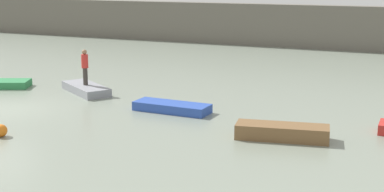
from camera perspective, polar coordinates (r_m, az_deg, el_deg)
The scene contains 8 objects.
ground_plane at distance 24.22m, azimuth -18.76°, elevation -1.42°, with size 120.00×120.00×0.00m, color gray.
embankment_wall at distance 45.02m, azimuth 2.89°, elevation 7.50°, with size 80.00×1.20×3.24m, color #666056.
rowboat_green at distance 29.12m, azimuth -18.96°, elevation 1.19°, with size 2.64×1.26×0.35m, color #2D7F47.
rowboat_grey at distance 26.76m, azimuth -10.87°, elevation 0.73°, with size 3.22×1.20×0.38m, color gray.
rowboat_blue at distance 22.72m, azimuth -2.09°, elevation -1.16°, with size 3.18×1.08×0.37m, color #2B4CAD.
rowboat_brown at distance 19.20m, azimuth 9.26°, elevation -3.68°, with size 3.15×0.99×0.51m, color brown.
person_red_shirt at distance 26.56m, azimuth -10.97°, elevation 3.12°, with size 0.32×0.32×1.69m.
mooring_buoy at distance 20.36m, azimuth -19.08°, elevation -3.38°, with size 0.44×0.44×0.44m, color orange.
Camera 1 is at (16.17, -17.16, 5.56)m, focal length 51.79 mm.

